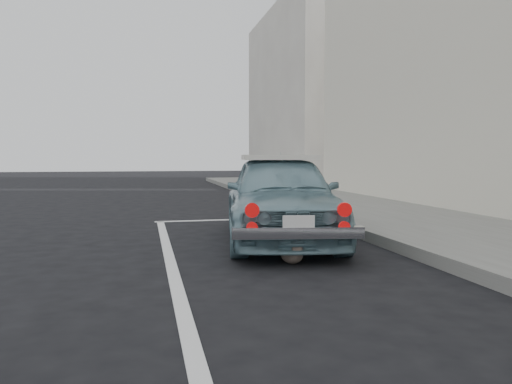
# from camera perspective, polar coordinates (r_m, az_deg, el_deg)

# --- Properties ---
(ground) EXTENTS (80.00, 80.00, 0.00)m
(ground) POSITION_cam_1_polar(r_m,az_deg,el_deg) (3.03, 11.66, -18.59)
(ground) COLOR black
(ground) RESTS_ON ground
(building_far) EXTENTS (3.50, 10.00, 8.00)m
(building_far) POSITION_cam_1_polar(r_m,az_deg,el_deg) (23.94, 5.86, 10.79)
(building_far) COLOR #BDB6AC
(building_far) RESTS_ON ground
(pline_front) EXTENTS (3.00, 0.12, 0.01)m
(pline_front) POSITION_cam_1_polar(r_m,az_deg,el_deg) (9.27, -2.19, -3.17)
(pline_front) COLOR silver
(pline_front) RESTS_ON ground
(pline_side) EXTENTS (0.12, 7.00, 0.01)m
(pline_side) POSITION_cam_1_polar(r_m,az_deg,el_deg) (5.67, -9.77, -7.82)
(pline_side) COLOR silver
(pline_side) RESTS_ON ground
(retro_coupe) EXTENTS (2.01, 3.79, 1.23)m
(retro_coupe) POSITION_cam_1_polar(r_m,az_deg,el_deg) (6.89, 2.77, -0.50)
(retro_coupe) COLOR #799FAA
(retro_coupe) RESTS_ON ground
(cat) EXTENTS (0.26, 0.53, 0.28)m
(cat) POSITION_cam_1_polar(r_m,az_deg,el_deg) (5.48, 4.16, -6.85)
(cat) COLOR #746358
(cat) RESTS_ON ground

